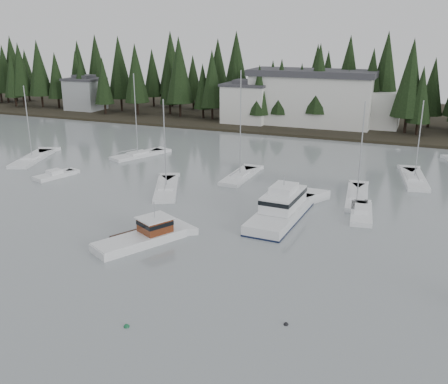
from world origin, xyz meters
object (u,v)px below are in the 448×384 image
object	(u,v)px
sailboat_8	(33,160)
sailboat_3	(414,181)
harbor_inn	(322,98)
sailboat_1	(357,199)
sailboat_7	(138,156)
runabout_0	(55,176)
runabout_1	(361,215)
lobster_boat_brown	(143,238)
house_west	(246,102)
cabin_cruiser_center	(282,210)
sailboat_5	(166,190)
sailboat_9	(240,177)
house_far_west	(85,93)

from	to	relation	value
sailboat_8	sailboat_3	bearing A→B (deg)	-98.25
harbor_inn	sailboat_1	xyz separation A→B (m)	(13.50, -44.26, -5.71)
sailboat_7	harbor_inn	bearing A→B (deg)	-7.72
runabout_0	runabout_1	bearing A→B (deg)	-72.84
lobster_boat_brown	sailboat_8	bearing A→B (deg)	84.89
house_west	sailboat_8	world-z (taller)	sailboat_8
cabin_cruiser_center	runabout_0	world-z (taller)	cabin_cruiser_center
house_west	cabin_cruiser_center	bearing A→B (deg)	-66.31
lobster_boat_brown	sailboat_5	bearing A→B (deg)	48.45
sailboat_9	sailboat_3	bearing A→B (deg)	-70.86
cabin_cruiser_center	house_west	bearing A→B (deg)	26.50
lobster_boat_brown	sailboat_9	xyz separation A→B (m)	(0.91, 23.46, -0.40)
house_far_west	lobster_boat_brown	world-z (taller)	house_far_west
house_far_west	sailboat_9	distance (m)	67.88
house_far_west	sailboat_9	world-z (taller)	sailboat_9
cabin_cruiser_center	sailboat_5	world-z (taller)	sailboat_5
sailboat_1	runabout_1	world-z (taller)	sailboat_1
sailboat_1	sailboat_7	world-z (taller)	sailboat_7
sailboat_5	house_far_west	bearing A→B (deg)	19.89
harbor_inn	sailboat_9	xyz separation A→B (m)	(-2.29, -41.22, -5.69)
sailboat_8	sailboat_5	bearing A→B (deg)	-121.10
cabin_cruiser_center	sailboat_1	size ratio (longest dim) A/B	1.06
sailboat_3	runabout_1	xyz separation A→B (m)	(-4.70, -15.89, 0.08)
sailboat_1	sailboat_3	bearing A→B (deg)	-35.83
cabin_cruiser_center	sailboat_8	world-z (taller)	sailboat_8
sailboat_5	runabout_0	size ratio (longest dim) A/B	1.98
lobster_boat_brown	runabout_0	world-z (taller)	lobster_boat_brown
house_far_west	sailboat_1	world-z (taller)	sailboat_1
harbor_inn	cabin_cruiser_center	world-z (taller)	harbor_inn
house_west	harbor_inn	distance (m)	15.45
runabout_0	sailboat_9	bearing A→B (deg)	-52.39
house_far_west	sailboat_7	size ratio (longest dim) A/B	0.64
sailboat_3	sailboat_5	size ratio (longest dim) A/B	0.94
lobster_boat_brown	sailboat_5	distance (m)	15.97
lobster_boat_brown	sailboat_7	xyz separation A→B (m)	(-18.12, 28.68, -0.41)
cabin_cruiser_center	sailboat_5	bearing A→B (deg)	79.44
harbor_inn	runabout_0	distance (m)	56.64
harbor_inn	lobster_boat_brown	xyz separation A→B (m)	(-3.19, -64.68, -5.29)
house_west	sailboat_9	xyz separation A→B (m)	(12.76, -37.88, -4.57)
cabin_cruiser_center	sailboat_5	size ratio (longest dim) A/B	1.08
lobster_boat_brown	runabout_0	distance (m)	26.64
lobster_boat_brown	cabin_cruiser_center	world-z (taller)	cabin_cruiser_center
lobster_boat_brown	runabout_0	size ratio (longest dim) A/B	1.52
harbor_inn	house_far_west	bearing A→B (deg)	-178.65
house_far_west	cabin_cruiser_center	distance (m)	82.64
lobster_boat_brown	sailboat_3	xyz separation A→B (m)	(22.60, 30.83, -0.44)
sailboat_7	sailboat_5	bearing A→B (deg)	-114.83
lobster_boat_brown	sailboat_7	size ratio (longest dim) A/B	0.68
house_west	sailboat_5	world-z (taller)	sailboat_5
sailboat_5	runabout_1	size ratio (longest dim) A/B	1.63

